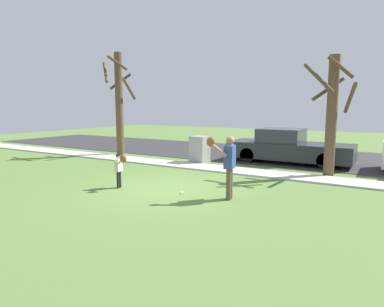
% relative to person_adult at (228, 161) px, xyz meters
% --- Properties ---
extents(ground_plane, '(48.00, 48.00, 0.00)m').
position_rel_person_adult_xyz_m(ground_plane, '(-1.97, 3.61, -1.04)').
color(ground_plane, '#567538').
extents(sidewalk_strip, '(36.00, 1.20, 0.06)m').
position_rel_person_adult_xyz_m(sidewalk_strip, '(-1.97, 3.71, -1.01)').
color(sidewalk_strip, beige).
rests_on(sidewalk_strip, ground).
extents(road_surface, '(36.00, 6.80, 0.02)m').
position_rel_person_adult_xyz_m(road_surface, '(-1.97, 8.71, -1.03)').
color(road_surface, '#2D2D30').
rests_on(road_surface, ground).
extents(person_adult, '(0.67, 0.71, 1.69)m').
position_rel_person_adult_xyz_m(person_adult, '(0.00, 0.00, 0.00)').
color(person_adult, brown).
rests_on(person_adult, ground).
extents(person_child, '(0.50, 0.37, 1.07)m').
position_rel_person_adult_xyz_m(person_child, '(-3.29, -0.57, -0.34)').
color(person_child, black).
rests_on(person_child, ground).
extents(baseball, '(0.07, 0.07, 0.07)m').
position_rel_person_adult_xyz_m(baseball, '(-1.34, -0.18, -1.00)').
color(baseball, white).
rests_on(baseball, ground).
extents(utility_cabinet, '(0.68, 0.74, 1.18)m').
position_rel_person_adult_xyz_m(utility_cabinet, '(-3.52, 4.72, -0.45)').
color(utility_cabinet, gray).
rests_on(utility_cabinet, ground).
extents(street_tree_near, '(1.84, 1.88, 4.20)m').
position_rel_person_adult_xyz_m(street_tree_near, '(1.83, 4.57, 1.22)').
color(street_tree_near, brown).
rests_on(street_tree_near, ground).
extents(street_tree_far, '(1.85, 1.88, 5.11)m').
position_rel_person_adult_xyz_m(street_tree_far, '(-8.22, 4.77, 1.68)').
color(street_tree_far, brown).
rests_on(street_tree_far, ground).
extents(parked_pickup_dark, '(5.20, 1.95, 1.48)m').
position_rel_person_adult_xyz_m(parked_pickup_dark, '(-0.19, 6.69, -0.37)').
color(parked_pickup_dark, '#23282D').
rests_on(parked_pickup_dark, road_surface).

